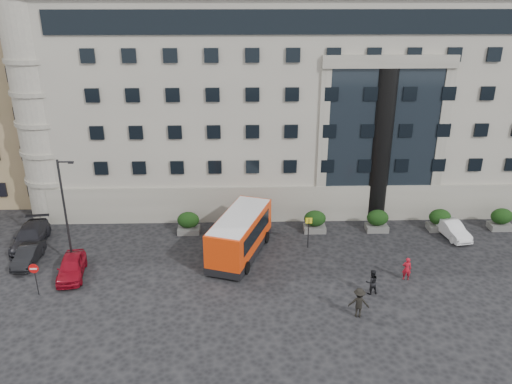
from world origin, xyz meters
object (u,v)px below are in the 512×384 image
hedge_c (315,221)px  parked_car_c (30,237)px  hedge_e (440,220)px  hedge_f (501,219)px  hedge_d (377,220)px  parked_car_b (28,255)px  bus_stop_sign (309,227)px  hedge_a (188,223)px  white_taxi (452,229)px  pedestrian_b (372,282)px  hedge_b (252,222)px  street_lamp (66,209)px  parked_car_d (119,189)px  parked_car_a (71,267)px  pedestrian_a (407,269)px  pedestrian_c (359,303)px  red_truck (99,176)px  no_entry_sign (35,273)px  minibus (240,233)px

hedge_c → parked_car_c: hedge_c is taller
hedge_e → hedge_f: size_ratio=1.00×
hedge_d → parked_car_b: size_ratio=0.48×
hedge_c → bus_stop_sign: 3.05m
hedge_a → white_taxi: (21.38, -1.22, -0.27)m
hedge_e → pedestrian_b: 12.20m
hedge_c → hedge_f: same height
hedge_b → hedge_c: bearing=0.0°
street_lamp → parked_car_d: 13.51m
hedge_b → parked_car_a: 14.27m
street_lamp → white_taxi: 29.77m
hedge_d → pedestrian_a: bearing=-89.3°
white_taxi → pedestrian_b: bearing=-147.1°
street_lamp → pedestrian_b: bearing=-12.1°
parked_car_c → pedestrian_a: (27.78, -5.70, 0.06)m
hedge_a → parked_car_d: bearing=132.4°
hedge_a → hedge_d: (15.60, 0.00, 0.00)m
street_lamp → pedestrian_c: 20.88m
street_lamp → red_truck: bearing=97.7°
hedge_c → pedestrian_a: size_ratio=1.09×
hedge_c → white_taxi: hedge_c is taller
street_lamp → parked_car_d: street_lamp is taller
parked_car_b → parked_car_d: 13.30m
bus_stop_sign → parked_car_d: bus_stop_sign is taller
hedge_b → parked_car_c: hedge_b is taller
hedge_a → hedge_f: same height
white_taxi → pedestrian_c: 14.44m
parked_car_a → parked_car_d: 14.71m
hedge_b → pedestrian_c: bearing=-61.9°
parked_car_a → pedestrian_c: bearing=-24.2°
bus_stop_sign → red_truck: bearing=145.6°
street_lamp → bus_stop_sign: street_lamp is taller
hedge_a → red_truck: red_truck is taller
street_lamp → pedestrian_a: street_lamp is taller
parked_car_c → pedestrian_a: bearing=-18.9°
no_entry_sign → parked_car_a: 2.92m
parked_car_a → hedge_b: bearing=18.3°
hedge_c → parked_car_d: hedge_c is taller
hedge_a → white_taxi: hedge_a is taller
pedestrian_a → red_truck: bearing=-24.8°
hedge_c → pedestrian_b: (2.45, -9.26, -0.05)m
hedge_c → no_entry_sign: 21.33m
hedge_f → pedestrian_c: bearing=-141.1°
minibus → red_truck: minibus is taller
hedge_f → pedestrian_a: 12.82m
hedge_f → hedge_b: bearing=180.0°
red_truck → pedestrian_b: size_ratio=2.69×
parked_car_c → parked_car_d: parked_car_c is taller
hedge_c → pedestrian_c: 11.76m
hedge_a → no_entry_sign: no_entry_sign is taller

